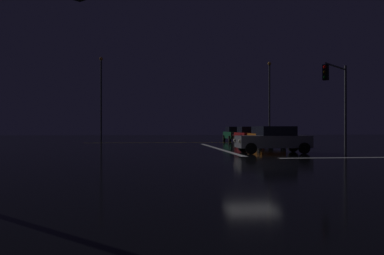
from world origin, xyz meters
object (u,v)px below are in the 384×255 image
Objects in this scene: sedan_orange at (265,136)px; traffic_signal_ne at (337,89)px; sedan_red at (248,135)px; sedan_green at (235,134)px; streetlamp_left_far at (101,93)px; streetlamp_right_far at (269,95)px; sedan_gray_crossing at (274,139)px; traffic_signal_sw at (3,4)px.

traffic_signal_ne reaches higher than sedan_orange.
sedan_red is 1.00× the size of sedan_green.
streetlamp_left_far is (-14.72, 13.42, 4.89)m from sedan_red.
streetlamp_right_far is (20.86, 0.00, -0.12)m from streetlamp_left_far.
sedan_orange is 1.00× the size of sedan_green.
sedan_orange and sedan_red have the same top height.
sedan_orange is 24.75m from streetlamp_left_far.
streetlamp_right_far is at bearing 0.00° from streetlamp_left_far.
traffic_signal_ne is (6.11, 4.48, 3.41)m from sedan_gray_crossing.
traffic_signal_ne reaches higher than sedan_gray_crossing.
sedan_green is 0.71× the size of traffic_signal_ne.
sedan_orange is 0.71× the size of traffic_signal_ne.
sedan_orange is at bearing -53.21° from streetlamp_left_far.
sedan_green is (0.05, 5.87, 0.00)m from sedan_red.
streetlamp_left_far is at bearing 130.15° from traffic_signal_ne.
sedan_green is 19.46m from sedan_gray_crossing.
sedan_orange is at bearing -108.02° from streetlamp_right_far.
traffic_signal_sw is (-12.71, -20.10, 3.80)m from sedan_orange.
sedan_green is 15.83m from traffic_signal_ne.
streetlamp_right_far reaches higher than sedan_orange.
streetlamp_right_far is at bearing 51.10° from sedan_green.
sedan_green is 10.81m from streetlamp_right_far.
sedan_gray_crossing is 0.71× the size of traffic_signal_ne.
traffic_signal_sw is 0.67× the size of streetlamp_left_far.
streetlamp_right_far reaches higher than traffic_signal_ne.
sedan_green is at bearing 88.87° from sedan_orange.
streetlamp_left_far reaches higher than sedan_red.
sedan_red is 0.43× the size of streetlamp_left_far.
traffic_signal_ne reaches higher than sedan_green.
sedan_red is 0.65× the size of traffic_signal_sw.
traffic_signal_sw is 39.59m from streetlamp_left_far.
streetlamp_left_far reaches higher than traffic_signal_ne.
sedan_red is 29.37m from traffic_signal_sw.
sedan_gray_crossing is 8.31m from traffic_signal_ne.
streetlamp_left_far is 1.02× the size of streetlamp_right_far.
streetlamp_right_far is at bearing 85.08° from traffic_signal_ne.
streetlamp_left_far reaches higher than traffic_signal_sw.
sedan_red is 0.71× the size of traffic_signal_ne.
sedan_gray_crossing is 30.20m from streetlamp_left_far.
traffic_signal_sw is at bearing -115.71° from streetlamp_right_far.
sedan_orange is at bearing 145.67° from traffic_signal_ne.
streetlamp_left_far is (-14.77, 7.55, 4.89)m from sedan_green.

